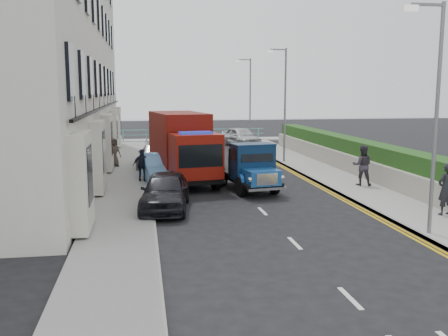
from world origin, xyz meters
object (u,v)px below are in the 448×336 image
Objects in this scene: lamp_mid at (283,98)px; lamp_near at (433,106)px; lamp_far at (249,96)px; red_lorry at (182,145)px; parked_car_front at (165,191)px; pedestrian_east_near at (446,189)px; bedford_lorry at (251,170)px.

lamp_near is at bearing -90.00° from lamp_mid.
lamp_mid is at bearing 90.00° from lamp_near.
lamp_far is 1.04× the size of red_lorry.
parked_car_front is at bearing -109.70° from red_lorry.
pedestrian_east_near is (1.92, 1.98, -2.95)m from lamp_near.
lamp_near reaches higher than pedestrian_east_near.
lamp_near is 9.04m from bedford_lorry.
lamp_near is 1.04× the size of red_lorry.
lamp_near is at bearing -67.19° from red_lorry.
lamp_far is 24.28m from pedestrian_east_near.
bedford_lorry is (-3.81, 7.62, -3.01)m from lamp_near.
lamp_near is 1.48× the size of bedford_lorry.
bedford_lorry is (-3.81, -18.38, -3.01)m from lamp_far.
parked_car_front is at bearing -110.12° from lamp_far.
lamp_mid is 14.46m from pedestrian_east_near.
bedford_lorry is 8.05m from pedestrian_east_near.
lamp_mid reaches higher than pedestrian_east_near.
red_lorry is at bearing -141.50° from lamp_mid.
red_lorry is 6.09m from parked_car_front.
lamp_far is 1.48× the size of bedford_lorry.
parked_car_front is 2.28× the size of pedestrian_east_near.
red_lorry reaches higher than pedestrian_east_near.
bedford_lorry is at bearing -56.41° from pedestrian_east_near.
lamp_near is 3.78× the size of pedestrian_east_near.
lamp_mid is 1.00× the size of lamp_far.
lamp_mid is 13.97m from parked_car_front.
bedford_lorry is at bearing 116.59° from lamp_near.
lamp_near is 12.80m from red_lorry.
lamp_far is at bearing 90.00° from lamp_near.
parked_car_front is at bearing -124.79° from lamp_mid.
lamp_near is 1.00× the size of lamp_mid.
parked_car_front is (-7.75, 4.85, -3.28)m from lamp_near.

